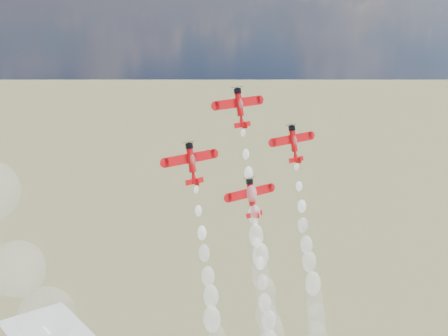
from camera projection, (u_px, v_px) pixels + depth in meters
name	position (u px, v px, depth m)	size (l,w,h in m)	color
plane_lead	(240.00, 107.00, 138.68)	(12.57, 4.57, 8.86)	#BC090D
plane_left	(191.00, 162.00, 131.31)	(12.57, 4.57, 8.86)	#BC090D
plane_right	(294.00, 143.00, 148.01)	(12.57, 4.57, 8.86)	#BC090D
plane_slot	(252.00, 196.00, 140.64)	(12.57, 4.57, 8.86)	#BC090D
smoke_trail_lead	(265.00, 292.00, 142.67)	(6.00, 14.03, 48.31)	white
smoke_trail_right	(315.00, 317.00, 152.26)	(5.47, 13.27, 48.90)	white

